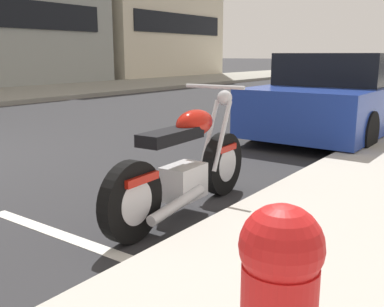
{
  "coord_description": "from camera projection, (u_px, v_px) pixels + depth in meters",
  "views": [
    {
      "loc": [
        -2.06,
        -6.62,
        1.39
      ],
      "look_at": [
        0.99,
        -4.4,
        0.55
      ],
      "focal_mm": 41.95,
      "sensor_mm": 36.0,
      "label": 1
    }
  ],
  "objects": [
    {
      "name": "parked_motorcycle",
      "position": [
        185.0,
        167.0,
        3.91
      ],
      "size": [
        2.03,
        0.62,
        1.11
      ],
      "rotation": [
        0.0,
        0.0,
        0.05
      ],
      "color": "black",
      "rests_on": "ground"
    },
    {
      "name": "parking_stall_stripe",
      "position": [
        80.0,
        242.0,
        3.39
      ],
      "size": [
        0.12,
        2.2,
        0.01
      ],
      "primitive_type": "cube",
      "color": "silver",
      "rests_on": "ground"
    },
    {
      "name": "parked_car_near_corner",
      "position": [
        342.0,
        96.0,
        7.87
      ],
      "size": [
        4.45,
        1.93,
        1.41
      ],
      "rotation": [
        0.0,
        0.0,
        -0.01
      ],
      "color": "navy",
      "rests_on": "ground"
    },
    {
      "name": "sidewalk_far_curb",
      "position": [
        125.0,
        85.0,
        19.3
      ],
      "size": [
        120.0,
        5.0,
        0.14
      ],
      "primitive_type": "cube",
      "color": "gray",
      "rests_on": "ground"
    }
  ]
}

